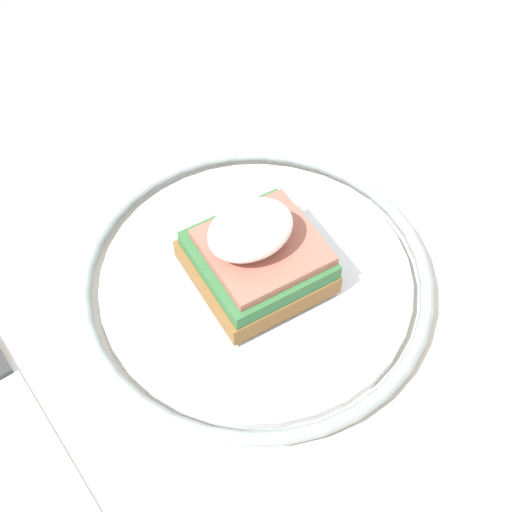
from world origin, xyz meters
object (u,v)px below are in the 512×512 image
object	(u,v)px
plate	(256,279)
fork	(439,204)
knife	(8,382)
sandwich	(256,252)

from	to	relation	value
plate	fork	world-z (taller)	plate
knife	plate	bearing A→B (deg)	175.14
sandwich	knife	distance (m)	0.18
plate	sandwich	size ratio (longest dim) A/B	2.90
plate	knife	distance (m)	0.18
plate	fork	bearing A→B (deg)	177.04
plate	fork	xyz separation A→B (m)	(-0.16, 0.01, -0.01)
sandwich	knife	bearing A→B (deg)	-5.12
sandwich	fork	world-z (taller)	sandwich
fork	knife	distance (m)	0.34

